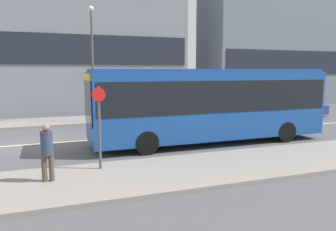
# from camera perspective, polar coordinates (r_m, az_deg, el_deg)

# --- Properties ---
(ground_plane) EXTENTS (120.00, 120.00, 0.00)m
(ground_plane) POSITION_cam_1_polar(r_m,az_deg,el_deg) (16.19, -21.01, -4.61)
(ground_plane) COLOR #4F4F51
(sidewalk_near) EXTENTS (44.00, 3.50, 0.13)m
(sidewalk_near) POSITION_cam_1_polar(r_m,az_deg,el_deg) (10.14, -21.45, -11.56)
(sidewalk_near) COLOR gray
(sidewalk_near) RESTS_ON ground_plane
(sidewalk_far) EXTENTS (44.00, 3.50, 0.13)m
(sidewalk_far) POSITION_cam_1_polar(r_m,az_deg,el_deg) (22.33, -20.83, -1.13)
(sidewalk_far) COLOR gray
(sidewalk_far) RESTS_ON ground_plane
(lane_centerline) EXTENTS (41.80, 0.16, 0.01)m
(lane_centerline) POSITION_cam_1_polar(r_m,az_deg,el_deg) (16.19, -21.01, -4.59)
(lane_centerline) COLOR silver
(lane_centerline) RESTS_ON ground_plane
(apartment_block_left_tower) EXTENTS (14.78, 6.81, 17.81)m
(apartment_block_left_tower) POSITION_cam_1_polar(r_m,az_deg,el_deg) (29.47, -13.37, 18.49)
(apartment_block_left_tower) COLOR gray
(apartment_block_left_tower) RESTS_ON ground_plane
(apartment_block_right_tower) EXTENTS (19.76, 5.46, 15.01)m
(apartment_block_right_tower) POSITION_cam_1_polar(r_m,az_deg,el_deg) (37.26, 21.13, 13.71)
(apartment_block_right_tower) COLOR slate
(apartment_block_right_tower) RESTS_ON ground_plane
(city_bus) EXTENTS (11.03, 2.54, 3.41)m
(city_bus) POSITION_cam_1_polar(r_m,az_deg,el_deg) (15.20, 7.38, 2.54)
(city_bus) COLOR #194793
(city_bus) RESTS_ON ground_plane
(parked_car_0) EXTENTS (3.91, 1.86, 1.35)m
(parked_car_0) POSITION_cam_1_polar(r_m,az_deg,el_deg) (22.63, 11.18, 0.82)
(parked_car_0) COLOR maroon
(parked_car_0) RESTS_ON ground_plane
(parked_car_1) EXTENTS (4.39, 1.83, 1.35)m
(parked_car_1) POSITION_cam_1_polar(r_m,az_deg,el_deg) (25.68, 21.35, 1.24)
(parked_car_1) COLOR navy
(parked_car_1) RESTS_ON ground_plane
(pedestrian_near_stop) EXTENTS (0.35, 0.34, 1.70)m
(pedestrian_near_stop) POSITION_cam_1_polar(r_m,az_deg,el_deg) (10.12, -20.33, -5.47)
(pedestrian_near_stop) COLOR #4C4233
(pedestrian_near_stop) RESTS_ON sidewalk_near
(bus_stop_sign) EXTENTS (0.44, 0.12, 2.72)m
(bus_stop_sign) POSITION_cam_1_polar(r_m,az_deg,el_deg) (10.81, -11.88, -0.96)
(bus_stop_sign) COLOR #4C4C51
(bus_stop_sign) RESTS_ON sidewalk_near
(street_lamp) EXTENTS (0.36, 0.36, 7.12)m
(street_lamp) POSITION_cam_1_polar(r_m,az_deg,el_deg) (21.16, -13.05, 10.65)
(street_lamp) COLOR #4C4C51
(street_lamp) RESTS_ON sidewalk_far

